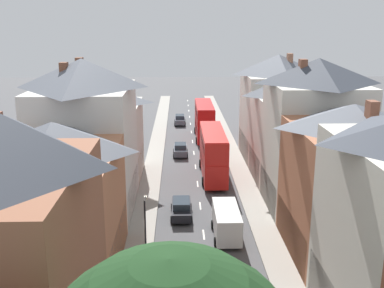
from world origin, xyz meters
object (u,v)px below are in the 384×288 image
object	(u,v)px
double_decker_bus_mid_street	(213,153)
car_parked_right_a	(180,150)
delivery_van	(226,221)
car_parked_left_a	(162,287)
pedestrian_mid_left	(125,266)
street_lamp	(146,231)
double_decker_bus_lead	(204,120)
car_near_silver	(180,120)
car_parked_left_b	(181,208)

from	to	relation	value
double_decker_bus_mid_street	car_parked_right_a	bearing A→B (deg)	113.24
car_parked_right_a	double_decker_bus_mid_street	bearing A→B (deg)	-66.76
car_parked_right_a	delivery_van	bearing A→B (deg)	-81.15
double_decker_bus_mid_street	car_parked_left_a	xyz separation A→B (m)	(-4.89, -23.07, -1.98)
car_parked_right_a	pedestrian_mid_left	world-z (taller)	pedestrian_mid_left
street_lamp	double_decker_bus_mid_street	bearing A→B (deg)	73.35
delivery_van	street_lamp	size ratio (longest dim) A/B	0.95
double_decker_bus_lead	car_parked_right_a	bearing A→B (deg)	-111.87
car_near_silver	delivery_van	distance (m)	42.12
double_decker_bus_lead	street_lamp	xyz separation A→B (m)	(-6.04, -37.51, 0.43)
car_near_silver	street_lamp	distance (m)	47.53
car_parked_left_b	pedestrian_mid_left	xyz separation A→B (m)	(-3.86, -10.13, 0.21)
car_parked_left_a	delivery_van	world-z (taller)	delivery_van
car_near_silver	car_parked_left_b	bearing A→B (deg)	-90.00
car_near_silver	car_parked_left_a	world-z (taller)	car_near_silver
car_parked_left_a	double_decker_bus_mid_street	bearing A→B (deg)	78.03
double_decker_bus_mid_street	pedestrian_mid_left	distance (m)	22.21
car_parked_left_a	delivery_van	size ratio (longest dim) A/B	0.79
car_parked_left_a	delivery_van	distance (m)	9.67
car_near_silver	pedestrian_mid_left	size ratio (longest dim) A/B	2.79
double_decker_bus_mid_street	pedestrian_mid_left	bearing A→B (deg)	-109.67
car_near_silver	car_parked_left_b	distance (m)	37.93
pedestrian_mid_left	delivery_van	bearing A→B (deg)	39.26
double_decker_bus_lead	car_parked_right_a	distance (m)	9.84
delivery_van	pedestrian_mid_left	bearing A→B (deg)	-140.74
double_decker_bus_mid_street	car_parked_left_b	distance (m)	11.48
car_near_silver	car_parked_left_a	bearing A→B (deg)	-91.48
double_decker_bus_mid_street	delivery_van	distance (m)	14.83
car_parked_left_b	pedestrian_mid_left	world-z (taller)	pedestrian_mid_left
car_near_silver	car_parked_left_a	xyz separation A→B (m)	(-1.30, -50.28, -0.02)
car_parked_left_a	pedestrian_mid_left	xyz separation A→B (m)	(-2.56, 2.22, 0.20)
car_near_silver	car_parked_right_a	world-z (taller)	car_near_silver
car_parked_left_b	car_near_silver	bearing A→B (deg)	90.00
double_decker_bus_lead	double_decker_bus_mid_street	xyz separation A→B (m)	(0.00, -17.31, 0.00)
double_decker_bus_lead	car_parked_left_b	bearing A→B (deg)	-97.30
street_lamp	pedestrian_mid_left	bearing A→B (deg)	-155.28
car_parked_right_a	car_parked_left_b	xyz separation A→B (m)	(0.00, -19.08, -0.01)
double_decker_bus_lead	car_near_silver	bearing A→B (deg)	109.94
car_near_silver	street_lamp	xyz separation A→B (m)	(-2.45, -47.41, 2.39)
car_parked_left_b	street_lamp	size ratio (longest dim) A/B	0.82
double_decker_bus_lead	street_lamp	world-z (taller)	street_lamp
car_near_silver	car_parked_right_a	bearing A→B (deg)	-90.00
pedestrian_mid_left	car_near_silver	bearing A→B (deg)	85.41
double_decker_bus_mid_street	car_parked_left_a	distance (m)	23.67
double_decker_bus_mid_street	car_near_silver	bearing A→B (deg)	97.52
delivery_van	street_lamp	bearing A→B (deg)	-138.00
car_near_silver	delivery_van	world-z (taller)	delivery_van
car_parked_left_b	delivery_van	world-z (taller)	delivery_van
pedestrian_mid_left	street_lamp	bearing A→B (deg)	24.72
street_lamp	car_parked_left_b	bearing A→B (deg)	75.51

